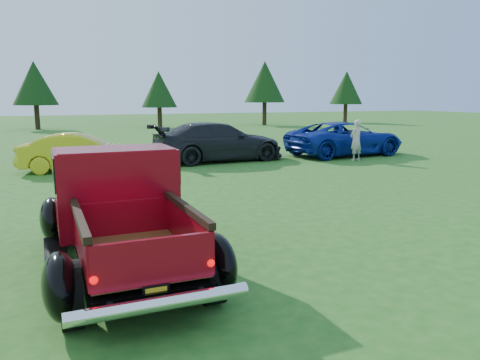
{
  "coord_description": "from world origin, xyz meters",
  "views": [
    {
      "loc": [
        -2.47,
        -7.13,
        2.38
      ],
      "look_at": [
        0.57,
        0.2,
        0.97
      ],
      "focal_mm": 35.0,
      "sensor_mm": 36.0,
      "label": 1
    }
  ],
  "objects_px": {
    "tree_east": "(265,82)",
    "show_car_yellow": "(80,152)",
    "tree_far_east": "(346,88)",
    "pickup_truck": "(117,209)",
    "show_car_grey": "(218,142)",
    "tree_mid_right": "(159,90)",
    "tree_mid_left": "(35,83)",
    "spectator": "(356,140)",
    "show_car_blue": "(345,139)"
  },
  "relations": [
    {
      "from": "tree_east",
      "to": "pickup_truck",
      "type": "distance_m",
      "value": 34.35
    },
    {
      "from": "show_car_grey",
      "to": "show_car_blue",
      "type": "bearing_deg",
      "value": -97.62
    },
    {
      "from": "show_car_grey",
      "to": "spectator",
      "type": "distance_m",
      "value": 5.21
    },
    {
      "from": "tree_far_east",
      "to": "show_car_grey",
      "type": "xyz_separation_m",
      "value": [
        -20.5,
        -21.11,
        -2.52
      ]
    },
    {
      "from": "show_car_yellow",
      "to": "show_car_blue",
      "type": "height_order",
      "value": "show_car_blue"
    },
    {
      "from": "show_car_grey",
      "to": "spectator",
      "type": "xyz_separation_m",
      "value": [
        4.86,
        -1.89,
        0.05
      ]
    },
    {
      "from": "show_car_yellow",
      "to": "spectator",
      "type": "height_order",
      "value": "spectator"
    },
    {
      "from": "tree_far_east",
      "to": "pickup_truck",
      "type": "xyz_separation_m",
      "value": [
        -25.61,
        -30.93,
        -2.45
      ]
    },
    {
      "from": "tree_mid_left",
      "to": "spectator",
      "type": "distance_m",
      "value": 26.23
    },
    {
      "from": "tree_mid_left",
      "to": "tree_east",
      "type": "relative_size",
      "value": 0.93
    },
    {
      "from": "show_car_yellow",
      "to": "show_car_blue",
      "type": "xyz_separation_m",
      "value": [
        10.44,
        0.2,
        0.08
      ]
    },
    {
      "from": "pickup_truck",
      "to": "spectator",
      "type": "distance_m",
      "value": 12.73
    },
    {
      "from": "pickup_truck",
      "to": "show_car_blue",
      "type": "distance_m",
      "value": 14.16
    },
    {
      "from": "pickup_truck",
      "to": "show_car_grey",
      "type": "xyz_separation_m",
      "value": [
        5.11,
        9.82,
        -0.07
      ]
    },
    {
      "from": "spectator",
      "to": "tree_far_east",
      "type": "bearing_deg",
      "value": -139.1
    },
    {
      "from": "show_car_grey",
      "to": "pickup_truck",
      "type": "bearing_deg",
      "value": 148.75
    },
    {
      "from": "tree_mid_left",
      "to": "show_car_grey",
      "type": "bearing_deg",
      "value": -73.26
    },
    {
      "from": "tree_mid_right",
      "to": "tree_far_east",
      "type": "xyz_separation_m",
      "value": [
        18.0,
        0.5,
        0.27
      ]
    },
    {
      "from": "tree_mid_left",
      "to": "pickup_truck",
      "type": "height_order",
      "value": "tree_mid_left"
    },
    {
      "from": "tree_mid_left",
      "to": "show_car_grey",
      "type": "xyz_separation_m",
      "value": [
        6.5,
        -21.61,
        -2.66
      ]
    },
    {
      "from": "show_car_blue",
      "to": "spectator",
      "type": "distance_m",
      "value": 1.63
    },
    {
      "from": "show_car_blue",
      "to": "spectator",
      "type": "relative_size",
      "value": 3.22
    },
    {
      "from": "tree_east",
      "to": "show_car_grey",
      "type": "relative_size",
      "value": 1.08
    },
    {
      "from": "show_car_yellow",
      "to": "show_car_grey",
      "type": "bearing_deg",
      "value": -73.19
    },
    {
      "from": "tree_mid_right",
      "to": "tree_mid_left",
      "type": "bearing_deg",
      "value": 173.66
    },
    {
      "from": "tree_mid_left",
      "to": "tree_far_east",
      "type": "xyz_separation_m",
      "value": [
        27.0,
        -0.5,
        -0.14
      ]
    },
    {
      "from": "tree_mid_right",
      "to": "tree_far_east",
      "type": "relative_size",
      "value": 0.92
    },
    {
      "from": "tree_mid_right",
      "to": "pickup_truck",
      "type": "height_order",
      "value": "tree_mid_right"
    },
    {
      "from": "tree_mid_right",
      "to": "tree_east",
      "type": "relative_size",
      "value": 0.81
    },
    {
      "from": "tree_mid_right",
      "to": "show_car_yellow",
      "type": "bearing_deg",
      "value": -109.5
    },
    {
      "from": "tree_far_east",
      "to": "pickup_truck",
      "type": "bearing_deg",
      "value": -129.62
    },
    {
      "from": "tree_mid_left",
      "to": "show_car_blue",
      "type": "height_order",
      "value": "tree_mid_left"
    },
    {
      "from": "tree_mid_left",
      "to": "tree_east",
      "type": "distance_m",
      "value": 18.06
    },
    {
      "from": "tree_mid_right",
      "to": "show_car_blue",
      "type": "bearing_deg",
      "value": -82.02
    },
    {
      "from": "tree_mid_left",
      "to": "pickup_truck",
      "type": "bearing_deg",
      "value": -87.46
    },
    {
      "from": "show_car_grey",
      "to": "show_car_blue",
      "type": "relative_size",
      "value": 1.0
    },
    {
      "from": "tree_far_east",
      "to": "show_car_blue",
      "type": "height_order",
      "value": "tree_far_east"
    },
    {
      "from": "tree_mid_left",
      "to": "tree_east",
      "type": "xyz_separation_m",
      "value": [
        18.0,
        -1.5,
        0.27
      ]
    },
    {
      "from": "tree_far_east",
      "to": "spectator",
      "type": "height_order",
      "value": "tree_far_east"
    },
    {
      "from": "tree_east",
      "to": "tree_far_east",
      "type": "xyz_separation_m",
      "value": [
        9.0,
        1.0,
        -0.41
      ]
    },
    {
      "from": "tree_mid_left",
      "to": "spectator",
      "type": "height_order",
      "value": "tree_mid_left"
    },
    {
      "from": "tree_east",
      "to": "show_car_yellow",
      "type": "height_order",
      "value": "tree_east"
    },
    {
      "from": "tree_far_east",
      "to": "pickup_truck",
      "type": "relative_size",
      "value": 1.05
    },
    {
      "from": "show_car_grey",
      "to": "tree_east",
      "type": "bearing_deg",
      "value": -33.54
    },
    {
      "from": "tree_east",
      "to": "show_car_yellow",
      "type": "distance_m",
      "value": 26.63
    },
    {
      "from": "tree_east",
      "to": "pickup_truck",
      "type": "bearing_deg",
      "value": -119.02
    },
    {
      "from": "tree_mid_right",
      "to": "show_car_blue",
      "type": "relative_size",
      "value": 0.88
    },
    {
      "from": "tree_mid_right",
      "to": "show_car_yellow",
      "type": "distance_m",
      "value": 22.59
    },
    {
      "from": "tree_mid_left",
      "to": "show_car_blue",
      "type": "bearing_deg",
      "value": -61.49
    },
    {
      "from": "show_car_grey",
      "to": "show_car_blue",
      "type": "distance_m",
      "value": 5.45
    }
  ]
}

